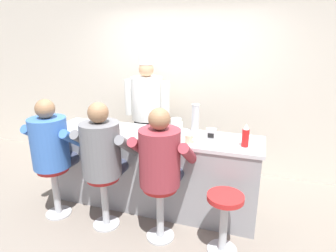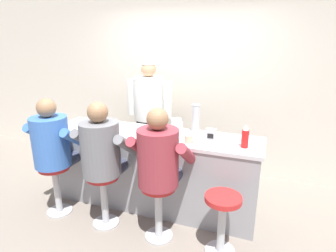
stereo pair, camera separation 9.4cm
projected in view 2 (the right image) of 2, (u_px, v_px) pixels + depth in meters
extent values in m
plane|color=slate|center=(143.00, 217.00, 3.33)|extent=(20.00, 20.00, 0.00)
cube|color=beige|center=(185.00, 84.00, 4.37)|extent=(10.00, 0.06, 2.70)
cube|color=gray|center=(153.00, 171.00, 3.47)|extent=(2.51, 0.60, 0.91)
cube|color=#BCBCC1|center=(152.00, 135.00, 3.33)|extent=(2.56, 0.62, 0.04)
cylinder|color=red|center=(245.00, 139.00, 2.86)|extent=(0.07, 0.07, 0.19)
cone|color=white|center=(246.00, 127.00, 2.83)|extent=(0.06, 0.06, 0.06)
cylinder|color=yellow|center=(155.00, 129.00, 3.18)|extent=(0.07, 0.07, 0.17)
cone|color=yellow|center=(155.00, 120.00, 3.15)|extent=(0.05, 0.05, 0.05)
cylinder|color=orange|center=(171.00, 134.00, 3.09)|extent=(0.03, 0.03, 0.13)
cylinder|color=#287F2D|center=(171.00, 128.00, 3.07)|extent=(0.02, 0.02, 0.01)
cylinder|color=silver|center=(176.00, 126.00, 3.28)|extent=(0.12, 0.12, 0.18)
cube|color=silver|center=(182.00, 126.00, 3.25)|extent=(0.01, 0.01, 0.11)
cylinder|color=white|center=(105.00, 127.00, 3.55)|extent=(0.24, 0.24, 0.02)
ellipsoid|color=#E0BC60|center=(105.00, 125.00, 3.54)|extent=(0.11, 0.08, 0.03)
cylinder|color=white|center=(115.00, 130.00, 3.37)|extent=(0.16, 0.16, 0.05)
cylinder|color=beige|center=(188.00, 139.00, 3.00)|extent=(0.08, 0.08, 0.09)
torus|color=beige|center=(193.00, 139.00, 2.98)|extent=(0.06, 0.02, 0.06)
cylinder|color=#B7BABF|center=(196.00, 119.00, 3.29)|extent=(0.09, 0.09, 0.34)
cylinder|color=silver|center=(196.00, 105.00, 3.24)|extent=(0.09, 0.09, 0.01)
cube|color=silver|center=(211.00, 135.00, 3.03)|extent=(0.11, 0.06, 0.14)
cube|color=black|center=(210.00, 136.00, 3.00)|extent=(0.07, 0.01, 0.05)
cylinder|color=#B2B5BA|center=(60.00, 211.00, 3.43)|extent=(0.30, 0.30, 0.02)
cylinder|color=#B2B5BA|center=(57.00, 189.00, 3.34)|extent=(0.08, 0.08, 0.59)
cylinder|color=red|center=(54.00, 167.00, 3.26)|extent=(0.35, 0.35, 0.05)
cylinder|color=#33384C|center=(59.00, 156.00, 3.46)|extent=(0.15, 0.41, 0.15)
cylinder|color=#33384C|center=(72.00, 158.00, 3.39)|extent=(0.15, 0.41, 0.15)
cylinder|color=#3866B7|center=(51.00, 142.00, 3.16)|extent=(0.41, 0.41, 0.58)
cylinder|color=#3866B7|center=(40.00, 134.00, 3.34)|extent=(0.11, 0.44, 0.35)
cylinder|color=#3866B7|center=(76.00, 139.00, 3.17)|extent=(0.11, 0.44, 0.35)
sphere|color=#8C6647|center=(46.00, 108.00, 3.05)|extent=(0.21, 0.21, 0.21)
cylinder|color=#B2B5BA|center=(106.00, 222.00, 3.22)|extent=(0.30, 0.30, 0.02)
cylinder|color=#B2B5BA|center=(104.00, 199.00, 3.13)|extent=(0.08, 0.08, 0.59)
cylinder|color=red|center=(103.00, 176.00, 3.04)|extent=(0.35, 0.35, 0.05)
cylinder|color=#33384C|center=(104.00, 164.00, 3.25)|extent=(0.15, 0.41, 0.15)
cylinder|color=#33384C|center=(120.00, 166.00, 3.18)|extent=(0.15, 0.41, 0.15)
cylinder|color=slate|center=(100.00, 149.00, 2.95)|extent=(0.41, 0.41, 0.58)
cylinder|color=slate|center=(86.00, 140.00, 3.13)|extent=(0.11, 0.44, 0.36)
cylinder|color=slate|center=(128.00, 146.00, 2.96)|extent=(0.11, 0.44, 0.36)
sphere|color=#8C6647|center=(98.00, 112.00, 2.83)|extent=(0.21, 0.21, 0.21)
cylinder|color=#B2B5BA|center=(159.00, 235.00, 3.00)|extent=(0.30, 0.30, 0.02)
cylinder|color=#B2B5BA|center=(159.00, 211.00, 2.91)|extent=(0.08, 0.08, 0.59)
cylinder|color=red|center=(158.00, 186.00, 2.83)|extent=(0.35, 0.35, 0.05)
cylinder|color=#33384C|center=(157.00, 173.00, 3.03)|extent=(0.15, 0.41, 0.15)
cylinder|color=#33384C|center=(174.00, 176.00, 2.96)|extent=(0.15, 0.41, 0.15)
cylinder|color=maroon|center=(158.00, 158.00, 2.73)|extent=(0.41, 0.41, 0.58)
cylinder|color=maroon|center=(139.00, 148.00, 2.91)|extent=(0.11, 0.44, 0.35)
cylinder|color=maroon|center=(187.00, 154.00, 2.74)|extent=(0.11, 0.44, 0.35)
sphere|color=#8C6647|center=(158.00, 119.00, 2.62)|extent=(0.21, 0.21, 0.21)
cylinder|color=#B2B5BA|center=(220.00, 251.00, 2.79)|extent=(0.30, 0.30, 0.02)
cylinder|color=#B2B5BA|center=(222.00, 225.00, 2.70)|extent=(0.08, 0.08, 0.59)
cylinder|color=red|center=(223.00, 199.00, 2.61)|extent=(0.35, 0.35, 0.05)
cube|color=#232328|center=(150.00, 144.00, 4.44)|extent=(0.35, 0.19, 0.85)
cube|color=white|center=(148.00, 135.00, 4.34)|extent=(0.32, 0.02, 0.51)
cylinder|color=white|center=(149.00, 98.00, 4.22)|extent=(0.46, 0.46, 0.64)
sphere|color=tan|center=(149.00, 69.00, 4.09)|extent=(0.22, 0.22, 0.22)
cylinder|color=white|center=(148.00, 59.00, 4.05)|extent=(0.20, 0.20, 0.18)
cylinder|color=white|center=(132.00, 97.00, 4.32)|extent=(0.13, 0.13, 0.54)
cylinder|color=white|center=(167.00, 100.00, 4.13)|extent=(0.13, 0.13, 0.54)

